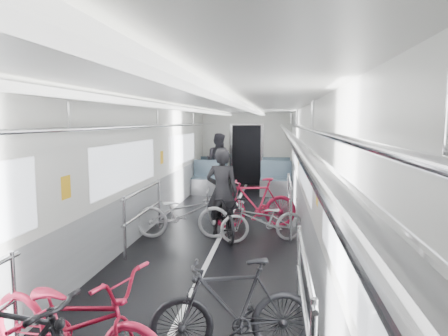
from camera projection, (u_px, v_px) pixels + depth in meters
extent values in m
cube|color=black|center=(214.00, 249.00, 6.70)|extent=(3.00, 14.00, 0.01)
cube|color=white|center=(214.00, 105.00, 6.42)|extent=(3.00, 14.00, 0.02)
cube|color=silver|center=(126.00, 177.00, 6.75)|extent=(0.02, 14.00, 2.40)
cube|color=silver|center=(307.00, 180.00, 6.36)|extent=(0.02, 14.00, 2.40)
cube|color=silver|center=(247.00, 149.00, 13.45)|extent=(3.00, 0.02, 2.40)
cube|color=white|center=(214.00, 249.00, 6.70)|extent=(0.08, 13.80, 0.01)
cube|color=gray|center=(129.00, 220.00, 6.84)|extent=(0.01, 13.90, 0.90)
cube|color=gray|center=(304.00, 226.00, 6.45)|extent=(0.01, 13.90, 0.90)
cube|color=white|center=(128.00, 165.00, 6.73)|extent=(0.01, 10.80, 0.75)
cube|color=white|center=(305.00, 168.00, 6.34)|extent=(0.01, 10.80, 0.75)
cube|color=white|center=(180.00, 109.00, 6.50)|extent=(0.14, 13.40, 0.05)
cube|color=white|center=(248.00, 108.00, 6.35)|extent=(0.14, 13.40, 0.05)
cube|color=black|center=(246.00, 155.00, 13.41)|extent=(0.95, 0.10, 2.00)
imported|color=#BE1737|center=(74.00, 322.00, 3.28)|extent=(2.00, 1.18, 0.99)
imported|color=#9E9DA1|center=(183.00, 213.00, 7.30)|extent=(1.80, 0.80, 0.91)
imported|color=black|center=(233.00, 308.00, 3.62)|extent=(1.57, 0.79, 0.91)
imported|color=#A1A0A5|center=(263.00, 220.00, 7.05)|extent=(1.61, 0.97, 0.80)
imported|color=#B11535|center=(255.00, 203.00, 7.96)|extent=(1.75, 0.88, 1.01)
imported|color=black|center=(226.00, 215.00, 7.39)|extent=(0.97, 1.62, 0.80)
imported|color=black|center=(222.00, 192.00, 7.45)|extent=(0.62, 0.43, 1.65)
imported|color=#2E2C34|center=(218.00, 161.00, 12.70)|extent=(1.03, 0.92, 1.76)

